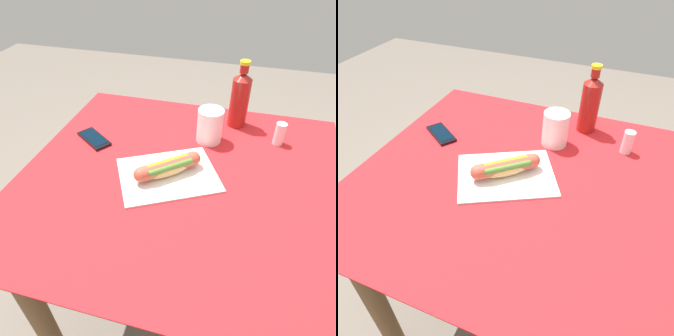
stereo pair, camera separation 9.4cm
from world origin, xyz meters
TOP-DOWN VIEW (x-y plane):
  - ground_plane at (0.00, 0.00)m, footprint 6.00×6.00m
  - dining_table at (0.00, 0.00)m, footprint 1.00×0.93m
  - paper_wrapper at (0.04, 0.01)m, footprint 0.36×0.34m
  - hot_dog at (0.04, 0.01)m, footprint 0.18×0.16m
  - cell_phone at (0.35, -0.11)m, footprint 0.15×0.13m
  - soda_bottle at (-0.13, -0.35)m, footprint 0.07×0.07m
  - drinking_cup at (-0.05, -0.22)m, footprint 0.09×0.09m
  - salt_shaker at (-0.28, -0.26)m, footprint 0.04×0.04m

SIDE VIEW (x-z plane):
  - ground_plane at x=0.00m, z-range 0.00..0.00m
  - dining_table at x=0.00m, z-range 0.24..0.99m
  - paper_wrapper at x=0.04m, z-range 0.76..0.76m
  - cell_phone at x=0.35m, z-range 0.76..0.77m
  - hot_dog at x=0.04m, z-range 0.77..0.82m
  - salt_shaker at x=-0.28m, z-range 0.76..0.84m
  - drinking_cup at x=-0.05m, z-range 0.76..0.88m
  - soda_bottle at x=-0.13m, z-range 0.74..0.99m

